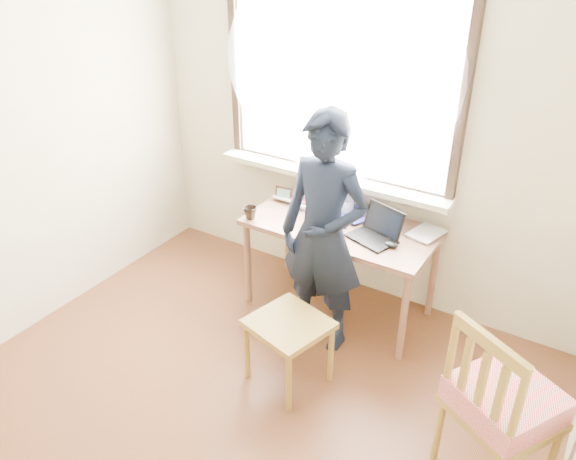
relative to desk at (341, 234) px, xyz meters
The scene contains 14 objects.
ground 1.75m from the desk, 91.56° to the right, with size 4.00×4.00×0.00m, color brown.
room_shell 1.74m from the desk, 92.62° to the right, with size 3.52×4.02×2.61m.
desk is the anchor object (origin of this frame).
laptop 0.31m from the desk, ahead, with size 0.37×0.33×0.21m.
mug_white 0.23m from the desk, 110.09° to the left, with size 0.14×0.14×0.11m, color white.
mug_dark 0.66m from the desk, 156.44° to the right, with size 0.10×0.10×0.09m, color black.
mouse 0.44m from the desk, 13.44° to the right, with size 0.09×0.07×0.04m, color black.
desk_clutter 0.35m from the desk, 156.58° to the left, with size 0.83×0.54×0.05m.
book_a 0.40m from the desk, 153.14° to the left, with size 0.18×0.24×0.02m, color white.
book_b 0.51m from the desk, 23.55° to the left, with size 0.19×0.26×0.02m, color white.
picture_frame 0.57m from the desk, 169.53° to the left, with size 0.14×0.03×0.11m.
work_chair 0.88m from the desk, 84.10° to the right, with size 0.54×0.53×0.46m.
side_chair 1.64m from the desk, 33.68° to the right, with size 0.63×0.62×1.01m.
person 0.41m from the desk, 81.82° to the right, with size 0.60×0.39×1.64m, color black.
Camera 1 is at (1.56, -1.51, 2.61)m, focal length 35.00 mm.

